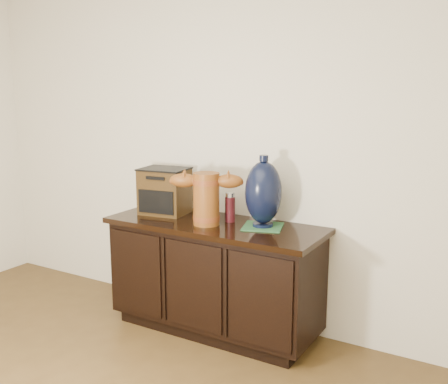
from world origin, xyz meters
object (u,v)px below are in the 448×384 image
Objects in this scene: terracotta_vessel at (206,196)px; spray_can at (230,207)px; lamp_base at (263,193)px; sideboard at (215,276)px; tv_radio at (165,191)px.

spray_can is (0.09, 0.14, -0.10)m from terracotta_vessel.
spray_can is (-0.25, 0.01, -0.13)m from lamp_base.
sideboard is 0.48m from spray_can.
sideboard is 4.11× the size of tv_radio.
sideboard is 0.69m from tv_radio.
terracotta_vessel is 0.20m from spray_can.
spray_can is at bearing 176.68° from lamp_base.
lamp_base reaches higher than tv_radio.
tv_radio is (-0.42, 0.11, -0.03)m from terracotta_vessel.
sideboard is at bearing -168.56° from lamp_base.
tv_radio is at bearing 173.85° from sideboard.
terracotta_vessel is at bearing -123.41° from spray_can.
sideboard is 3.13× the size of terracotta_vessel.
tv_radio is at bearing -178.69° from lamp_base.
terracotta_vessel reaches higher than sideboard.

